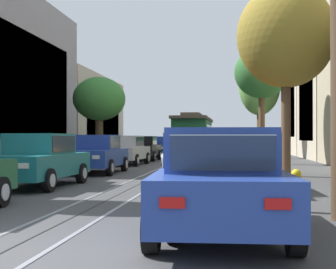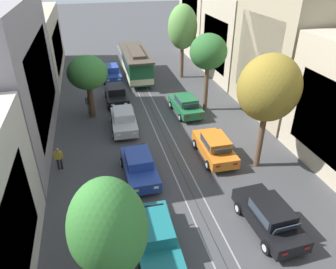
% 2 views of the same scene
% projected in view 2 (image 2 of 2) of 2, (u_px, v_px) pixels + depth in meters
% --- Properties ---
extents(ground_plane, '(160.00, 160.00, 0.00)m').
position_uv_depth(ground_plane, '(166.00, 139.00, 23.33)').
color(ground_plane, '#424244').
extents(trolley_track_rails, '(1.14, 53.38, 0.01)m').
position_uv_depth(trolley_track_rails, '(158.00, 123.00, 25.47)').
color(trolley_track_rails, gray).
rests_on(trolley_track_rails, ground).
extents(building_facade_left, '(5.71, 45.08, 9.64)m').
position_uv_depth(building_facade_left, '(4.00, 87.00, 21.54)').
color(building_facade_left, beige).
rests_on(building_facade_left, ground).
extents(building_facade_right, '(5.91, 45.08, 10.73)m').
position_uv_depth(building_facade_right, '(285.00, 55.00, 25.79)').
color(building_facade_right, tan).
rests_on(building_facade_right, ground).
extents(parked_car_teal_second_left, '(2.07, 4.39, 1.58)m').
position_uv_depth(parked_car_teal_second_left, '(156.00, 237.00, 14.15)').
color(parked_car_teal_second_left, '#196B70').
rests_on(parked_car_teal_second_left, ground).
extents(parked_car_blue_mid_left, '(2.03, 4.38, 1.58)m').
position_uv_depth(parked_car_blue_mid_left, '(139.00, 166.00, 18.94)').
color(parked_car_blue_mid_left, '#233D93').
rests_on(parked_car_blue_mid_left, ground).
extents(parked_car_silver_fourth_left, '(2.11, 4.41, 1.58)m').
position_uv_depth(parked_car_silver_fourth_left, '(124.00, 120.00, 24.25)').
color(parked_car_silver_fourth_left, '#B7B7BC').
rests_on(parked_car_silver_fourth_left, ground).
extents(parked_car_black_fifth_left, '(2.03, 4.37, 1.58)m').
position_uv_depth(parked_car_black_fifth_left, '(116.00, 94.00, 28.73)').
color(parked_car_black_fifth_left, black).
rests_on(parked_car_black_fifth_left, ground).
extents(parked_car_blue_sixth_left, '(2.06, 4.39, 1.58)m').
position_uv_depth(parked_car_blue_sixth_left, '(111.00, 73.00, 34.01)').
color(parked_car_blue_sixth_left, '#233D93').
rests_on(parked_car_blue_sixth_left, ground).
extents(parked_car_black_second_right, '(2.13, 4.42, 1.58)m').
position_uv_depth(parked_car_black_second_right, '(269.00, 216.00, 15.27)').
color(parked_car_black_second_right, black).
rests_on(parked_car_black_second_right, ground).
extents(parked_car_orange_mid_right, '(2.04, 4.38, 1.58)m').
position_uv_depth(parked_car_orange_mid_right, '(215.00, 147.00, 20.84)').
color(parked_car_orange_mid_right, orange).
rests_on(parked_car_orange_mid_right, ground).
extents(parked_car_green_fourth_right, '(2.14, 4.42, 1.58)m').
position_uv_depth(parked_car_green_fourth_right, '(186.00, 105.00, 26.69)').
color(parked_car_green_fourth_right, '#1E6038').
rests_on(parked_car_green_fourth_right, ground).
extents(street_tree_kerb_left_near, '(2.38, 2.14, 6.62)m').
position_uv_depth(street_tree_kerb_left_near, '(108.00, 232.00, 9.28)').
color(street_tree_kerb_left_near, brown).
rests_on(street_tree_kerb_left_near, ground).
extents(street_tree_kerb_left_second, '(3.18, 3.31, 5.18)m').
position_uv_depth(street_tree_kerb_left_second, '(87.00, 73.00, 24.74)').
color(street_tree_kerb_left_second, '#4C3826').
rests_on(street_tree_kerb_left_second, ground).
extents(street_tree_kerb_right_second, '(3.71, 3.23, 7.31)m').
position_uv_depth(street_tree_kerb_right_second, '(269.00, 89.00, 17.74)').
color(street_tree_kerb_right_second, brown).
rests_on(street_tree_kerb_right_second, ground).
extents(street_tree_kerb_right_mid, '(3.05, 2.99, 6.58)m').
position_uv_depth(street_tree_kerb_right_mid, '(208.00, 52.00, 25.23)').
color(street_tree_kerb_right_mid, brown).
rests_on(street_tree_kerb_right_mid, ground).
extents(street_tree_kerb_right_fourth, '(3.07, 2.90, 7.70)m').
position_uv_depth(street_tree_kerb_right_fourth, '(183.00, 28.00, 32.50)').
color(street_tree_kerb_right_fourth, brown).
rests_on(street_tree_kerb_right_fourth, ground).
extents(cable_car_trolley, '(2.68, 9.15, 3.28)m').
position_uv_depth(cable_car_trolley, '(136.00, 64.00, 33.83)').
color(cable_car_trolley, '#1E5B38').
rests_on(cable_car_trolley, ground).
extents(pedestrian_on_left_pavement, '(0.55, 0.27, 1.55)m').
position_uv_depth(pedestrian_on_left_pavement, '(59.00, 157.00, 19.60)').
color(pedestrian_on_left_pavement, black).
rests_on(pedestrian_on_left_pavement, ground).
extents(pedestrian_on_right_pavement, '(0.55, 0.39, 1.71)m').
position_uv_depth(pedestrian_on_right_pavement, '(89.00, 103.00, 26.67)').
color(pedestrian_on_right_pavement, slate).
rests_on(pedestrian_on_right_pavement, ground).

